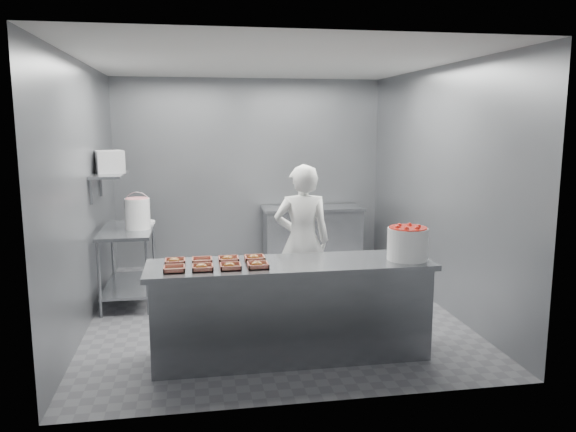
{
  "coord_description": "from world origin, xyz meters",
  "views": [
    {
      "loc": [
        -0.86,
        -6.23,
        2.16
      ],
      "look_at": [
        0.17,
        -0.2,
        1.13
      ],
      "focal_mm": 35.0,
      "sensor_mm": 36.0,
      "label": 1
    }
  ],
  "objects_px": {
    "tray_2": "(230,266)",
    "tray_4": "(175,261)",
    "prep_table": "(128,253)",
    "service_counter": "(291,309)",
    "tray_0": "(174,269)",
    "tray_6": "(228,259)",
    "tray_5": "(202,260)",
    "tray_3": "(258,265)",
    "glaze_bucket": "(138,213)",
    "back_counter": "(312,236)",
    "tray_1": "(202,267)",
    "appliance": "(110,162)",
    "tray_7": "(254,258)",
    "worker": "(302,241)",
    "strawberry_tub": "(407,242)"
  },
  "relations": [
    {
      "from": "tray_2",
      "to": "tray_6",
      "type": "distance_m",
      "value": 0.25
    },
    {
      "from": "tray_3",
      "to": "tray_5",
      "type": "relative_size",
      "value": 1.0
    },
    {
      "from": "prep_table",
      "to": "tray_2",
      "type": "bearing_deg",
      "value": -62.26
    },
    {
      "from": "service_counter",
      "to": "tray_1",
      "type": "distance_m",
      "value": 0.93
    },
    {
      "from": "back_counter",
      "to": "tray_2",
      "type": "height_order",
      "value": "tray_2"
    },
    {
      "from": "prep_table",
      "to": "tray_6",
      "type": "xyz_separation_m",
      "value": [
        1.09,
        -1.82,
        0.33
      ]
    },
    {
      "from": "prep_table",
      "to": "tray_6",
      "type": "relative_size",
      "value": 6.4
    },
    {
      "from": "service_counter",
      "to": "tray_1",
      "type": "relative_size",
      "value": 13.88
    },
    {
      "from": "strawberry_tub",
      "to": "glaze_bucket",
      "type": "xyz_separation_m",
      "value": [
        -2.59,
        1.98,
        0.03
      ]
    },
    {
      "from": "tray_0",
      "to": "glaze_bucket",
      "type": "xyz_separation_m",
      "value": [
        -0.48,
        2.03,
        0.17
      ]
    },
    {
      "from": "tray_2",
      "to": "tray_4",
      "type": "xyz_separation_m",
      "value": [
        -0.48,
        0.25,
        0.0
      ]
    },
    {
      "from": "tray_7",
      "to": "strawberry_tub",
      "type": "bearing_deg",
      "value": -8.42
    },
    {
      "from": "worker",
      "to": "appliance",
      "type": "height_order",
      "value": "appliance"
    },
    {
      "from": "prep_table",
      "to": "tray_0",
      "type": "distance_m",
      "value": 2.19
    },
    {
      "from": "tray_3",
      "to": "appliance",
      "type": "distance_m",
      "value": 2.73
    },
    {
      "from": "tray_5",
      "to": "worker",
      "type": "relative_size",
      "value": 0.11
    },
    {
      "from": "tray_2",
      "to": "worker",
      "type": "relative_size",
      "value": 0.11
    },
    {
      "from": "tray_5",
      "to": "appliance",
      "type": "height_order",
      "value": "appliance"
    },
    {
      "from": "tray_2",
      "to": "appliance",
      "type": "height_order",
      "value": "appliance"
    },
    {
      "from": "tray_5",
      "to": "tray_6",
      "type": "relative_size",
      "value": 1.0
    },
    {
      "from": "back_counter",
      "to": "tray_6",
      "type": "bearing_deg",
      "value": -115.02
    },
    {
      "from": "tray_0",
      "to": "tray_2",
      "type": "relative_size",
      "value": 1.0
    },
    {
      "from": "tray_2",
      "to": "glaze_bucket",
      "type": "distance_m",
      "value": 2.25
    },
    {
      "from": "tray_6",
      "to": "glaze_bucket",
      "type": "height_order",
      "value": "glaze_bucket"
    },
    {
      "from": "tray_5",
      "to": "prep_table",
      "type": "bearing_deg",
      "value": 115.14
    },
    {
      "from": "back_counter",
      "to": "tray_2",
      "type": "bearing_deg",
      "value": -113.35
    },
    {
      "from": "tray_1",
      "to": "tray_0",
      "type": "bearing_deg",
      "value": 180.0
    },
    {
      "from": "tray_2",
      "to": "tray_5",
      "type": "xyz_separation_m",
      "value": [
        -0.24,
        0.25,
        -0.0
      ]
    },
    {
      "from": "tray_5",
      "to": "worker",
      "type": "xyz_separation_m",
      "value": [
        1.12,
        0.99,
        -0.07
      ]
    },
    {
      "from": "worker",
      "to": "glaze_bucket",
      "type": "height_order",
      "value": "worker"
    },
    {
      "from": "tray_0",
      "to": "tray_6",
      "type": "xyz_separation_m",
      "value": [
        0.48,
        0.25,
        0.0
      ]
    },
    {
      "from": "prep_table",
      "to": "service_counter",
      "type": "bearing_deg",
      "value": -49.76
    },
    {
      "from": "glaze_bucket",
      "to": "worker",
      "type": "bearing_deg",
      "value": -23.12
    },
    {
      "from": "tray_3",
      "to": "glaze_bucket",
      "type": "distance_m",
      "value": 2.36
    },
    {
      "from": "service_counter",
      "to": "glaze_bucket",
      "type": "relative_size",
      "value": 5.83
    },
    {
      "from": "tray_2",
      "to": "tray_4",
      "type": "bearing_deg",
      "value": 152.1
    },
    {
      "from": "strawberry_tub",
      "to": "tray_4",
      "type": "bearing_deg",
      "value": 174.42
    },
    {
      "from": "service_counter",
      "to": "tray_7",
      "type": "distance_m",
      "value": 0.58
    },
    {
      "from": "tray_2",
      "to": "tray_3",
      "type": "height_order",
      "value": "same"
    },
    {
      "from": "tray_7",
      "to": "glaze_bucket",
      "type": "height_order",
      "value": "glaze_bucket"
    },
    {
      "from": "tray_1",
      "to": "tray_7",
      "type": "xyz_separation_m",
      "value": [
        0.48,
        0.25,
        0.0
      ]
    },
    {
      "from": "appliance",
      "to": "strawberry_tub",
      "type": "bearing_deg",
      "value": -51.46
    },
    {
      "from": "back_counter",
      "to": "tray_6",
      "type": "xyz_separation_m",
      "value": [
        -1.46,
        -3.12,
        0.47
      ]
    },
    {
      "from": "tray_2",
      "to": "glaze_bucket",
      "type": "bearing_deg",
      "value": 115.25
    },
    {
      "from": "service_counter",
      "to": "prep_table",
      "type": "height_order",
      "value": "same"
    },
    {
      "from": "tray_1",
      "to": "appliance",
      "type": "bearing_deg",
      "value": 115.53
    },
    {
      "from": "tray_4",
      "to": "glaze_bucket",
      "type": "distance_m",
      "value": 1.84
    },
    {
      "from": "service_counter",
      "to": "worker",
      "type": "relative_size",
      "value": 1.52
    },
    {
      "from": "tray_5",
      "to": "worker",
      "type": "height_order",
      "value": "worker"
    },
    {
      "from": "tray_1",
      "to": "tray_4",
      "type": "bearing_deg",
      "value": 133.36
    }
  ]
}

